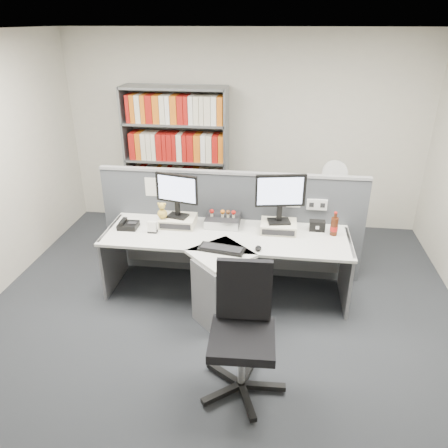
# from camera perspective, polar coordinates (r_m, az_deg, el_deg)

# --- Properties ---
(ground) EXTENTS (5.50, 5.50, 0.00)m
(ground) POSITION_cam_1_polar(r_m,az_deg,el_deg) (4.30, -1.18, -14.91)
(ground) COLOR #2E3136
(ground) RESTS_ON ground
(room_shell) EXTENTS (5.04, 5.54, 2.72)m
(room_shell) POSITION_cam_1_polar(r_m,az_deg,el_deg) (3.43, -1.44, 8.58)
(room_shell) COLOR beige
(room_shell) RESTS_ON ground
(partition) EXTENTS (3.00, 0.08, 1.27)m
(partition) POSITION_cam_1_polar(r_m,az_deg,el_deg) (5.00, 0.96, 0.09)
(partition) COLOR #474B51
(partition) RESTS_ON ground
(desk) EXTENTS (2.60, 1.20, 0.72)m
(desk) POSITION_cam_1_polar(r_m,az_deg,el_deg) (4.52, -0.09, -5.62)
(desk) COLOR silver
(desk) RESTS_ON ground
(monitor_riser_left) EXTENTS (0.38, 0.31, 0.10)m
(monitor_riser_left) POSITION_cam_1_polar(r_m,az_deg,el_deg) (4.80, -6.06, 0.41)
(monitor_riser_left) COLOR beige
(monitor_riser_left) RESTS_ON desk
(monitor_riser_right) EXTENTS (0.38, 0.31, 0.10)m
(monitor_riser_right) POSITION_cam_1_polar(r_m,az_deg,el_deg) (4.68, 7.18, -0.34)
(monitor_riser_right) COLOR beige
(monitor_riser_right) RESTS_ON desk
(monitor_left) EXTENTS (0.47, 0.20, 0.49)m
(monitor_left) POSITION_cam_1_polar(r_m,az_deg,el_deg) (4.67, -6.24, 4.22)
(monitor_left) COLOR black
(monitor_left) RESTS_ON monitor_riser_left
(monitor_right) EXTENTS (0.52, 0.21, 0.53)m
(monitor_right) POSITION_cam_1_polar(r_m,az_deg,el_deg) (4.53, 7.42, 3.87)
(monitor_right) COLOR black
(monitor_right) RESTS_ON monitor_riser_right
(desktop_pc) EXTENTS (0.37, 0.33, 0.10)m
(desktop_pc) POSITION_cam_1_polar(r_m,az_deg,el_deg) (4.79, -0.15, 0.49)
(desktop_pc) COLOR black
(desktop_pc) RESTS_ON desk
(figurines) EXTENTS (0.29, 0.05, 0.09)m
(figurines) POSITION_cam_1_polar(r_m,az_deg,el_deg) (4.73, -0.00, 1.51)
(figurines) COLOR beige
(figurines) RESTS_ON desktop_pc
(keyboard) EXTENTS (0.48, 0.25, 0.03)m
(keyboard) POSITION_cam_1_polar(r_m,az_deg,el_deg) (4.27, -0.31, -3.29)
(keyboard) COLOR black
(keyboard) RESTS_ON desk
(mouse) EXTENTS (0.06, 0.10, 0.04)m
(mouse) POSITION_cam_1_polar(r_m,az_deg,el_deg) (4.29, 4.53, -3.20)
(mouse) COLOR black
(mouse) RESTS_ON desk
(desk_phone) EXTENTS (0.21, 0.19, 0.09)m
(desk_phone) POSITION_cam_1_polar(r_m,az_deg,el_deg) (4.83, -12.53, -0.13)
(desk_phone) COLOR black
(desk_phone) RESTS_ON desk
(desk_calendar) EXTENTS (0.10, 0.08, 0.12)m
(desk_calendar) POSITION_cam_1_polar(r_m,az_deg,el_deg) (4.67, -9.39, -0.51)
(desk_calendar) COLOR black
(desk_calendar) RESTS_ON desk
(plush_toy) EXTENTS (0.11, 0.11, 0.18)m
(plush_toy) POSITION_cam_1_polar(r_m,az_deg,el_deg) (4.73, -8.13, 1.61)
(plush_toy) COLOR gold
(plush_toy) RESTS_ON monitor_riser_left
(speaker) EXTENTS (0.17, 0.09, 0.11)m
(speaker) POSITION_cam_1_polar(r_m,az_deg,el_deg) (4.75, 12.14, -0.22)
(speaker) COLOR black
(speaker) RESTS_ON desk
(cola_bottle) EXTENTS (0.08, 0.08, 0.26)m
(cola_bottle) POSITION_cam_1_polar(r_m,az_deg,el_deg) (4.68, 14.28, -0.31)
(cola_bottle) COLOR #3F190A
(cola_bottle) RESTS_ON desk
(shelving_unit) EXTENTS (1.41, 0.40, 2.00)m
(shelving_unit) POSITION_cam_1_polar(r_m,az_deg,el_deg) (6.13, -6.20, 8.07)
(shelving_unit) COLOR slate
(shelving_unit) RESTS_ON ground
(filing_cabinet) EXTENTS (0.45, 0.61, 0.70)m
(filing_cabinet) POSITION_cam_1_polar(r_m,az_deg,el_deg) (5.82, 13.59, -0.12)
(filing_cabinet) COLOR slate
(filing_cabinet) RESTS_ON ground
(desk_fan) EXTENTS (0.31, 0.19, 0.52)m
(desk_fan) POSITION_cam_1_polar(r_m,az_deg,el_deg) (5.57, 14.30, 6.19)
(desk_fan) COLOR white
(desk_fan) RESTS_ON filing_cabinet
(office_chair) EXTENTS (0.69, 0.71, 1.07)m
(office_chair) POSITION_cam_1_polar(r_m,az_deg,el_deg) (3.53, 2.48, -13.40)
(office_chair) COLOR silver
(office_chair) RESTS_ON ground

